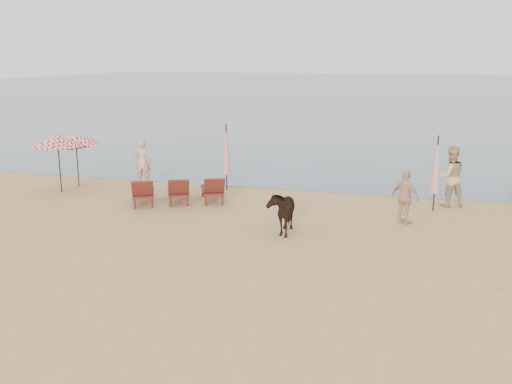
% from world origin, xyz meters
% --- Properties ---
extents(ground, '(120.00, 120.00, 0.00)m').
position_xyz_m(ground, '(0.00, 0.00, 0.00)').
color(ground, tan).
rests_on(ground, ground).
extents(sea, '(160.00, 140.00, 0.06)m').
position_xyz_m(sea, '(0.00, 80.00, 0.00)').
color(sea, '#51606B').
rests_on(sea, ground).
extents(lounger_cluster_left, '(3.42, 2.83, 0.65)m').
position_xyz_m(lounger_cluster_left, '(-3.26, 7.14, 0.45)').
color(lounger_cluster_left, maroon).
rests_on(lounger_cluster_left, ground).
extents(umbrella_open_left_a, '(1.83, 1.83, 2.08)m').
position_xyz_m(umbrella_open_left_a, '(-7.99, 7.54, 1.87)').
color(umbrella_open_left_a, black).
rests_on(umbrella_open_left_a, ground).
extents(umbrella_open_left_b, '(1.62, 1.65, 2.06)m').
position_xyz_m(umbrella_open_left_b, '(-7.91, 8.53, 1.79)').
color(umbrella_open_left_b, black).
rests_on(umbrella_open_left_b, ground).
extents(umbrella_closed_left, '(0.29, 0.29, 2.42)m').
position_xyz_m(umbrella_closed_left, '(-2.34, 9.45, 1.49)').
color(umbrella_closed_left, black).
rests_on(umbrella_closed_left, ground).
extents(umbrella_closed_right, '(0.29, 0.29, 2.41)m').
position_xyz_m(umbrella_closed_right, '(4.89, 8.44, 1.48)').
color(umbrella_closed_right, black).
rests_on(umbrella_closed_right, ground).
extents(cow, '(0.83, 1.55, 1.25)m').
position_xyz_m(cow, '(0.74, 4.97, 0.63)').
color(cow, black).
rests_on(cow, ground).
extents(beachgoer_left, '(0.72, 0.56, 1.75)m').
position_xyz_m(beachgoer_left, '(-5.72, 9.51, 0.88)').
color(beachgoer_left, tan).
rests_on(beachgoer_left, ground).
extents(beachgoer_right_a, '(1.17, 1.05, 1.98)m').
position_xyz_m(beachgoer_right_a, '(5.37, 9.21, 0.99)').
color(beachgoer_right_a, tan).
rests_on(beachgoer_right_a, ground).
extents(beachgoer_right_b, '(0.99, 0.85, 1.59)m').
position_xyz_m(beachgoer_right_b, '(4.03, 6.74, 0.79)').
color(beachgoer_right_b, tan).
rests_on(beachgoer_right_b, ground).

